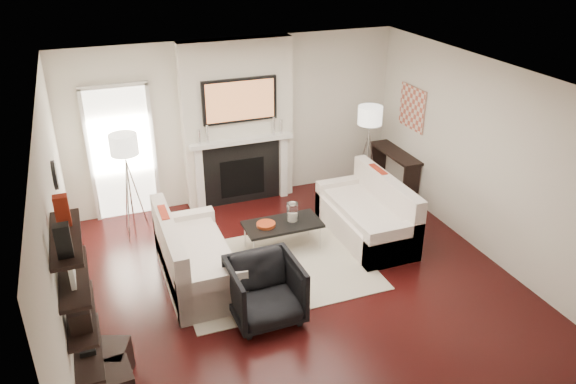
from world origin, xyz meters
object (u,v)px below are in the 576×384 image
object	(u,v)px
loveseat_left_base	(198,266)
armchair	(265,288)
lamp_left_shade	(124,144)
ottoman_near	(109,363)
loveseat_right_base	(365,224)
coffee_table	(283,224)
lamp_right_shade	(370,115)

from	to	relation	value
loveseat_left_base	armchair	world-z (taller)	armchair
lamp_left_shade	ottoman_near	size ratio (longest dim) A/B	1.00
loveseat_right_base	loveseat_left_base	bearing A→B (deg)	-174.75
coffee_table	loveseat_right_base	bearing A→B (deg)	-5.00
armchair	lamp_left_shade	size ratio (longest dim) A/B	2.08
lamp_right_shade	ottoman_near	world-z (taller)	lamp_right_shade
coffee_table	lamp_right_shade	xyz separation A→B (m)	(1.95, 1.14, 1.05)
lamp_right_shade	lamp_left_shade	bearing A→B (deg)	178.84
loveseat_left_base	armchair	bearing A→B (deg)	-61.03
loveseat_right_base	coffee_table	bearing A→B (deg)	175.00
coffee_table	lamp_left_shade	distance (m)	2.53
loveseat_left_base	armchair	distance (m)	1.22
ottoman_near	armchair	bearing A→B (deg)	11.65
loveseat_right_base	ottoman_near	xyz separation A→B (m)	(-3.85, -1.66, -0.01)
loveseat_right_base	lamp_right_shade	distance (m)	1.88
lamp_left_shade	loveseat_right_base	bearing A→B (deg)	-22.34
loveseat_right_base	coffee_table	world-z (taller)	same
coffee_table	armchair	xyz separation A→B (m)	(-0.74, -1.40, 0.02)
loveseat_left_base	lamp_left_shade	size ratio (longest dim) A/B	4.50
loveseat_left_base	ottoman_near	size ratio (longest dim) A/B	4.50
lamp_right_shade	ottoman_near	size ratio (longest dim) A/B	1.00
loveseat_right_base	lamp_right_shade	bearing A→B (deg)	61.67
loveseat_right_base	ottoman_near	world-z (taller)	loveseat_right_base
loveseat_right_base	armchair	world-z (taller)	armchair
coffee_table	ottoman_near	bearing A→B (deg)	-145.35
lamp_left_shade	ottoman_near	bearing A→B (deg)	-101.71
coffee_table	ottoman_near	world-z (taller)	coffee_table
loveseat_left_base	lamp_left_shade	distance (m)	2.09
armchair	ottoman_near	distance (m)	1.88
armchair	lamp_left_shade	distance (m)	3.06
ottoman_near	loveseat_right_base	bearing A→B (deg)	23.40
loveseat_right_base	lamp_right_shade	world-z (taller)	lamp_right_shade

